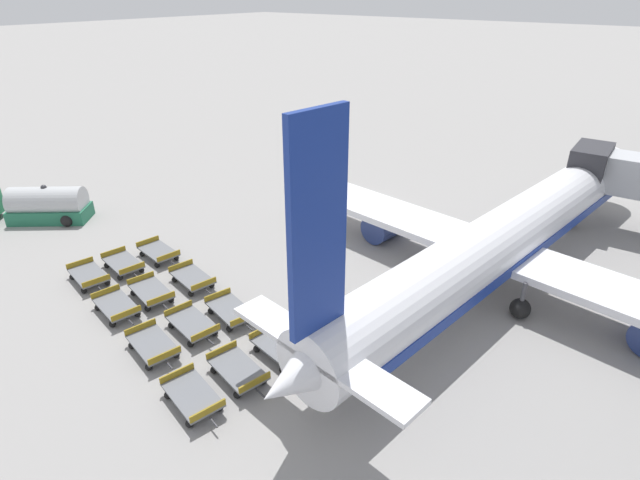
% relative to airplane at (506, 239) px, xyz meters
% --- Properties ---
extents(ground_plane, '(500.00, 500.00, 0.00)m').
position_rel_airplane_xyz_m(ground_plane, '(-13.43, 5.10, -2.93)').
color(ground_plane, gray).
extents(airplane, '(33.06, 37.96, 13.08)m').
position_rel_airplane_xyz_m(airplane, '(0.00, 0.00, 0.00)').
color(airplane, white).
rests_on(airplane, ground_plane).
extents(fuel_tanker_primary, '(8.65, 7.77, 2.93)m').
position_rel_airplane_xyz_m(fuel_tanker_primary, '(-31.81, -13.45, -1.67)').
color(fuel_tanker_primary, '#2D8C5B').
rests_on(fuel_tanker_primary, ground_plane).
extents(baggage_dolly_row_near_col_a, '(3.77, 2.16, 0.92)m').
position_rel_airplane_xyz_m(baggage_dolly_row_near_col_a, '(-19.85, -15.76, -2.44)').
color(baggage_dolly_row_near_col_a, slate).
rests_on(baggage_dolly_row_near_col_a, ground_plane).
extents(baggage_dolly_row_near_col_b, '(3.77, 2.12, 0.92)m').
position_rel_airplane_xyz_m(baggage_dolly_row_near_col_b, '(-15.52, -16.57, -2.44)').
color(baggage_dolly_row_near_col_b, slate).
rests_on(baggage_dolly_row_near_col_b, ground_plane).
extents(baggage_dolly_row_near_col_c, '(3.77, 2.22, 0.92)m').
position_rel_airplane_xyz_m(baggage_dolly_row_near_col_c, '(-11.05, -17.36, -2.44)').
color(baggage_dolly_row_near_col_c, slate).
rests_on(baggage_dolly_row_near_col_c, ground_plane).
extents(baggage_dolly_row_near_col_d, '(3.77, 2.24, 0.92)m').
position_rel_airplane_xyz_m(baggage_dolly_row_near_col_d, '(-6.76, -18.38, -2.44)').
color(baggage_dolly_row_near_col_d, slate).
rests_on(baggage_dolly_row_near_col_d, ground_plane).
extents(baggage_dolly_row_mid_a_col_a, '(3.76, 2.10, 0.92)m').
position_rel_airplane_xyz_m(baggage_dolly_row_mid_a_col_a, '(-19.49, -13.61, -2.44)').
color(baggage_dolly_row_mid_a_col_a, slate).
rests_on(baggage_dolly_row_mid_a_col_a, ground_plane).
extents(baggage_dolly_row_mid_a_col_b, '(3.77, 2.22, 0.92)m').
position_rel_airplane_xyz_m(baggage_dolly_row_mid_a_col_b, '(-15.23, -14.50, -2.44)').
color(baggage_dolly_row_mid_a_col_b, slate).
rests_on(baggage_dolly_row_mid_a_col_b, ground_plane).
extents(baggage_dolly_row_mid_a_col_c, '(3.77, 2.13, 0.92)m').
position_rel_airplane_xyz_m(baggage_dolly_row_mid_a_col_c, '(-10.87, -15.05, -2.44)').
color(baggage_dolly_row_mid_a_col_c, slate).
rests_on(baggage_dolly_row_mid_a_col_c, ground_plane).
extents(baggage_dolly_row_mid_a_col_d, '(3.77, 2.23, 0.92)m').
position_rel_airplane_xyz_m(baggage_dolly_row_mid_a_col_d, '(-6.40, -16.02, -2.44)').
color(baggage_dolly_row_mid_a_col_d, slate).
rests_on(baggage_dolly_row_mid_a_col_d, ground_plane).
extents(baggage_dolly_row_mid_b_col_a, '(3.76, 2.04, 0.92)m').
position_rel_airplane_xyz_m(baggage_dolly_row_mid_b_col_a, '(-19.03, -11.26, -2.44)').
color(baggage_dolly_row_mid_b_col_a, slate).
rests_on(baggage_dolly_row_mid_b_col_a, ground_plane).
extents(baggage_dolly_row_mid_b_col_b, '(3.77, 2.17, 0.92)m').
position_rel_airplane_xyz_m(baggage_dolly_row_mid_b_col_b, '(-14.56, -12.04, -2.44)').
color(baggage_dolly_row_mid_b_col_b, slate).
rests_on(baggage_dolly_row_mid_b_col_b, ground_plane).
extents(baggage_dolly_row_mid_b_col_c, '(3.77, 2.28, 0.92)m').
position_rel_airplane_xyz_m(baggage_dolly_row_mid_b_col_c, '(-10.20, -12.93, -2.44)').
color(baggage_dolly_row_mid_b_col_c, slate).
rests_on(baggage_dolly_row_mid_b_col_c, ground_plane).
extents(baggage_dolly_row_mid_b_col_d, '(3.76, 2.10, 0.92)m').
position_rel_airplane_xyz_m(baggage_dolly_row_mid_b_col_d, '(-5.91, -13.62, -2.44)').
color(baggage_dolly_row_mid_b_col_d, slate).
rests_on(baggage_dolly_row_mid_b_col_d, ground_plane).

